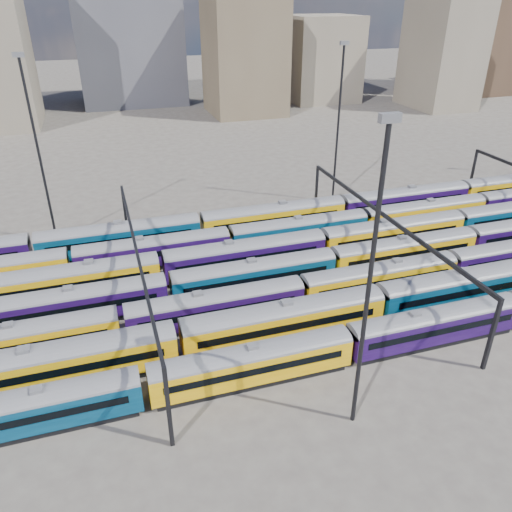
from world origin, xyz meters
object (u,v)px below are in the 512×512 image
object	(u,v)px
rake_1	(379,300)
rake_2	(216,304)
mast_2	(370,278)
rake_0	(435,322)

from	to	relation	value
rake_1	rake_2	distance (m)	17.50
rake_1	rake_2	world-z (taller)	rake_1
rake_2	mast_2	world-z (taller)	mast_2
rake_0	mast_2	xyz separation A→B (m)	(-12.68, -7.00, 11.48)
rake_0	rake_1	size ratio (longest dim) A/B	1.04
rake_2	mast_2	size ratio (longest dim) A/B	3.84
rake_1	rake_2	size ratio (longest dim) A/B	1.32
rake_1	rake_0	bearing A→B (deg)	-54.53
rake_0	rake_2	distance (m)	22.66
rake_1	rake_2	bearing A→B (deg)	163.40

